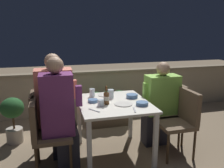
{
  "coord_description": "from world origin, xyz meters",
  "views": [
    {
      "loc": [
        -0.75,
        -2.78,
        1.67
      ],
      "look_at": [
        0.0,
        0.07,
        0.96
      ],
      "focal_mm": 38.0,
      "sensor_mm": 36.0,
      "label": 1
    }
  ],
  "objects_px": {
    "chair_left_far": "(42,119)",
    "potted_plant": "(13,115)",
    "chair_right_near": "(182,117)",
    "chair_right_far": "(172,107)",
    "beer_bottle": "(106,97)",
    "chair_left_near": "(44,129)",
    "person_green_blouse": "(159,104)",
    "person_coral_top": "(57,107)",
    "person_purple_stripe": "(60,115)"
  },
  "relations": [
    {
      "from": "beer_bottle",
      "to": "chair_right_near",
      "type": "bearing_deg",
      "value": -7.88
    },
    {
      "from": "person_purple_stripe",
      "to": "beer_bottle",
      "type": "bearing_deg",
      "value": 8.48
    },
    {
      "from": "person_green_blouse",
      "to": "beer_bottle",
      "type": "bearing_deg",
      "value": -164.07
    },
    {
      "from": "chair_left_far",
      "to": "person_coral_top",
      "type": "bearing_deg",
      "value": -0.0
    },
    {
      "from": "person_coral_top",
      "to": "person_green_blouse",
      "type": "relative_size",
      "value": 1.13
    },
    {
      "from": "person_coral_top",
      "to": "person_green_blouse",
      "type": "xyz_separation_m",
      "value": [
        1.43,
        0.01,
        -0.08
      ]
    },
    {
      "from": "beer_bottle",
      "to": "potted_plant",
      "type": "distance_m",
      "value": 1.5
    },
    {
      "from": "person_purple_stripe",
      "to": "person_green_blouse",
      "type": "distance_m",
      "value": 1.44
    },
    {
      "from": "chair_right_far",
      "to": "beer_bottle",
      "type": "height_order",
      "value": "beer_bottle"
    },
    {
      "from": "chair_left_near",
      "to": "person_coral_top",
      "type": "height_order",
      "value": "person_coral_top"
    },
    {
      "from": "chair_right_near",
      "to": "person_purple_stripe",
      "type": "bearing_deg",
      "value": 178.1
    },
    {
      "from": "chair_left_far",
      "to": "potted_plant",
      "type": "bearing_deg",
      "value": 127.79
    },
    {
      "from": "chair_left_near",
      "to": "chair_right_far",
      "type": "relative_size",
      "value": 1.0
    },
    {
      "from": "chair_right_far",
      "to": "potted_plant",
      "type": "bearing_deg",
      "value": 166.41
    },
    {
      "from": "chair_left_near",
      "to": "person_coral_top",
      "type": "xyz_separation_m",
      "value": [
        0.17,
        0.31,
        0.15
      ]
    },
    {
      "from": "person_green_blouse",
      "to": "chair_right_far",
      "type": "bearing_deg",
      "value": 0.0
    },
    {
      "from": "person_green_blouse",
      "to": "beer_bottle",
      "type": "height_order",
      "value": "person_green_blouse"
    },
    {
      "from": "person_purple_stripe",
      "to": "beer_bottle",
      "type": "xyz_separation_m",
      "value": [
        0.57,
        0.08,
        0.14
      ]
    },
    {
      "from": "chair_left_near",
      "to": "potted_plant",
      "type": "relative_size",
      "value": 1.28
    },
    {
      "from": "beer_bottle",
      "to": "potted_plant",
      "type": "height_order",
      "value": "beer_bottle"
    },
    {
      "from": "person_coral_top",
      "to": "chair_right_far",
      "type": "distance_m",
      "value": 1.63
    },
    {
      "from": "chair_left_far",
      "to": "chair_right_near",
      "type": "height_order",
      "value": "same"
    },
    {
      "from": "chair_right_near",
      "to": "chair_right_far",
      "type": "height_order",
      "value": "same"
    },
    {
      "from": "chair_left_far",
      "to": "person_green_blouse",
      "type": "xyz_separation_m",
      "value": [
        1.62,
        0.01,
        0.07
      ]
    },
    {
      "from": "person_green_blouse",
      "to": "chair_left_far",
      "type": "bearing_deg",
      "value": -179.56
    },
    {
      "from": "chair_left_near",
      "to": "chair_right_far",
      "type": "xyz_separation_m",
      "value": [
        1.8,
        0.32,
        0.0
      ]
    },
    {
      "from": "beer_bottle",
      "to": "potted_plant",
      "type": "relative_size",
      "value": 0.33
    },
    {
      "from": "person_green_blouse",
      "to": "beer_bottle",
      "type": "distance_m",
      "value": 0.9
    },
    {
      "from": "chair_right_near",
      "to": "person_green_blouse",
      "type": "distance_m",
      "value": 0.41
    },
    {
      "from": "chair_left_near",
      "to": "person_green_blouse",
      "type": "bearing_deg",
      "value": 11.43
    },
    {
      "from": "chair_right_far",
      "to": "beer_bottle",
      "type": "distance_m",
      "value": 1.1
    },
    {
      "from": "person_purple_stripe",
      "to": "person_coral_top",
      "type": "bearing_deg",
      "value": 94.18
    },
    {
      "from": "chair_right_near",
      "to": "person_green_blouse",
      "type": "relative_size",
      "value": 0.73
    },
    {
      "from": "chair_left_far",
      "to": "potted_plant",
      "type": "relative_size",
      "value": 1.28
    },
    {
      "from": "person_purple_stripe",
      "to": "person_green_blouse",
      "type": "bearing_deg",
      "value": 12.97
    },
    {
      "from": "chair_left_near",
      "to": "potted_plant",
      "type": "height_order",
      "value": "chair_left_near"
    },
    {
      "from": "person_purple_stripe",
      "to": "chair_right_near",
      "type": "relative_size",
      "value": 1.55
    },
    {
      "from": "chair_left_far",
      "to": "potted_plant",
      "type": "distance_m",
      "value": 0.71
    },
    {
      "from": "person_green_blouse",
      "to": "chair_right_near",
      "type": "bearing_deg",
      "value": -68.63
    },
    {
      "from": "chair_right_far",
      "to": "person_green_blouse",
      "type": "xyz_separation_m",
      "value": [
        -0.2,
        -0.0,
        0.07
      ]
    },
    {
      "from": "chair_left_near",
      "to": "person_purple_stripe",
      "type": "distance_m",
      "value": 0.25
    },
    {
      "from": "chair_right_near",
      "to": "person_coral_top",
      "type": "bearing_deg",
      "value": 167.04
    },
    {
      "from": "person_green_blouse",
      "to": "potted_plant",
      "type": "xyz_separation_m",
      "value": [
        -2.05,
        0.54,
        -0.18
      ]
    },
    {
      "from": "beer_bottle",
      "to": "chair_left_far",
      "type": "bearing_deg",
      "value": 163.91
    },
    {
      "from": "chair_left_far",
      "to": "person_coral_top",
      "type": "distance_m",
      "value": 0.25
    },
    {
      "from": "beer_bottle",
      "to": "person_purple_stripe",
      "type": "bearing_deg",
      "value": -171.52
    },
    {
      "from": "person_purple_stripe",
      "to": "potted_plant",
      "type": "distance_m",
      "value": 1.12
    },
    {
      "from": "person_purple_stripe",
      "to": "chair_right_far",
      "type": "xyz_separation_m",
      "value": [
        1.6,
        0.32,
        -0.16
      ]
    },
    {
      "from": "person_purple_stripe",
      "to": "chair_left_far",
      "type": "distance_m",
      "value": 0.41
    },
    {
      "from": "person_purple_stripe",
      "to": "chair_left_far",
      "type": "xyz_separation_m",
      "value": [
        -0.22,
        0.31,
        -0.16
      ]
    }
  ]
}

